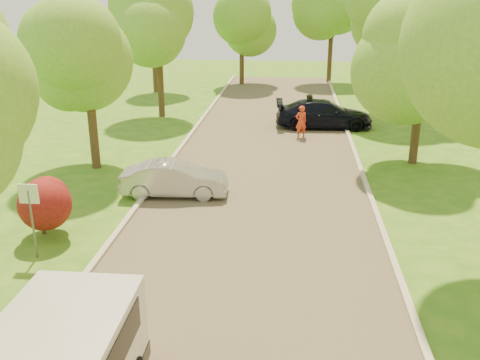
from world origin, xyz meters
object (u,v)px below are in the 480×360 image
at_px(person_striped, 301,122).
at_px(dark_sedan, 324,114).
at_px(person_olive, 308,110).
at_px(street_sign, 30,205).
at_px(silver_sedan, 175,179).

bearing_deg(person_striped, dark_sedan, -142.36).
relative_size(person_striped, person_olive, 0.92).
xyz_separation_m(street_sign, silver_sedan, (2.81, 5.13, -0.93)).
height_order(silver_sedan, dark_sedan, dark_sedan).
bearing_deg(dark_sedan, silver_sedan, 148.96).
bearing_deg(person_striped, street_sign, 37.70).
bearing_deg(dark_sedan, street_sign, 148.75).
relative_size(street_sign, silver_sedan, 0.57).
bearing_deg(person_olive, street_sign, 22.21).
bearing_deg(person_olive, dark_sedan, 129.82).
xyz_separation_m(person_striped, person_olive, (0.41, 2.44, 0.07)).
xyz_separation_m(silver_sedan, dark_sedan, (5.83, 10.96, 0.12)).
bearing_deg(silver_sedan, dark_sedan, -31.98).
bearing_deg(silver_sedan, street_sign, 147.38).
xyz_separation_m(street_sign, person_olive, (7.80, 16.21, -0.67)).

